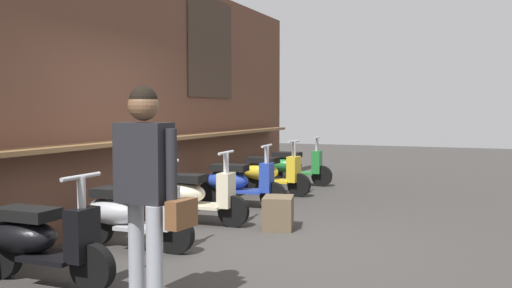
{
  "coord_description": "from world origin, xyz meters",
  "views": [
    {
      "loc": [
        -5.67,
        -2.48,
        1.51
      ],
      "look_at": [
        2.35,
        0.87,
        0.96
      ],
      "focal_mm": 39.17,
      "sensor_mm": 36.0,
      "label": 1
    }
  ],
  "objects_px": {
    "scooter_silver": "(128,213)",
    "scooter_cream": "(192,194)",
    "scooter_blue": "(237,182)",
    "shopper_with_handbag": "(146,176)",
    "scooter_black": "(38,239)",
    "merchandise_crate": "(278,213)",
    "scooter_yellow": "(268,172)",
    "scooter_green": "(293,165)"
  },
  "relations": [
    {
      "from": "scooter_silver",
      "to": "scooter_cream",
      "type": "bearing_deg",
      "value": 88.57
    },
    {
      "from": "scooter_silver",
      "to": "scooter_yellow",
      "type": "height_order",
      "value": "same"
    },
    {
      "from": "scooter_yellow",
      "to": "merchandise_crate",
      "type": "distance_m",
      "value": 2.85
    },
    {
      "from": "scooter_cream",
      "to": "scooter_blue",
      "type": "distance_m",
      "value": 1.4
    },
    {
      "from": "scooter_black",
      "to": "scooter_blue",
      "type": "xyz_separation_m",
      "value": [
        4.11,
        -0.0,
        0.0
      ]
    },
    {
      "from": "scooter_black",
      "to": "scooter_green",
      "type": "relative_size",
      "value": 1.0
    },
    {
      "from": "scooter_silver",
      "to": "scooter_green",
      "type": "distance_m",
      "value": 5.47
    },
    {
      "from": "scooter_blue",
      "to": "shopper_with_handbag",
      "type": "relative_size",
      "value": 0.84
    },
    {
      "from": "scooter_silver",
      "to": "scooter_blue",
      "type": "relative_size",
      "value": 1.0
    },
    {
      "from": "scooter_silver",
      "to": "scooter_green",
      "type": "height_order",
      "value": "same"
    },
    {
      "from": "scooter_green",
      "to": "scooter_blue",
      "type": "bearing_deg",
      "value": -94.1
    },
    {
      "from": "scooter_yellow",
      "to": "scooter_green",
      "type": "xyz_separation_m",
      "value": [
        1.33,
        0.0,
        0.0
      ]
    },
    {
      "from": "scooter_green",
      "to": "shopper_with_handbag",
      "type": "xyz_separation_m",
      "value": [
        -7.02,
        -1.28,
        0.63
      ]
    },
    {
      "from": "scooter_silver",
      "to": "scooter_blue",
      "type": "height_order",
      "value": "same"
    },
    {
      "from": "scooter_blue",
      "to": "scooter_yellow",
      "type": "xyz_separation_m",
      "value": [
        1.34,
        0.0,
        0.0
      ]
    },
    {
      "from": "scooter_silver",
      "to": "scooter_yellow",
      "type": "relative_size",
      "value": 1.0
    },
    {
      "from": "scooter_yellow",
      "to": "scooter_silver",
      "type": "bearing_deg",
      "value": -85.8
    },
    {
      "from": "scooter_green",
      "to": "merchandise_crate",
      "type": "relative_size",
      "value": 3.1
    },
    {
      "from": "scooter_black",
      "to": "scooter_silver",
      "type": "relative_size",
      "value": 1.0
    },
    {
      "from": "shopper_with_handbag",
      "to": "merchandise_crate",
      "type": "relative_size",
      "value": 3.69
    },
    {
      "from": "scooter_silver",
      "to": "scooter_green",
      "type": "relative_size",
      "value": 1.0
    },
    {
      "from": "shopper_with_handbag",
      "to": "merchandise_crate",
      "type": "distance_m",
      "value": 3.2
    },
    {
      "from": "scooter_yellow",
      "to": "scooter_green",
      "type": "distance_m",
      "value": 1.33
    },
    {
      "from": "merchandise_crate",
      "to": "scooter_blue",
      "type": "bearing_deg",
      "value": 42.26
    },
    {
      "from": "scooter_black",
      "to": "scooter_blue",
      "type": "relative_size",
      "value": 1.0
    },
    {
      "from": "scooter_green",
      "to": "merchandise_crate",
      "type": "bearing_deg",
      "value": -77.77
    },
    {
      "from": "scooter_black",
      "to": "scooter_green",
      "type": "height_order",
      "value": "same"
    },
    {
      "from": "scooter_yellow",
      "to": "merchandise_crate",
      "type": "bearing_deg",
      "value": -61.95
    },
    {
      "from": "scooter_silver",
      "to": "scooter_blue",
      "type": "distance_m",
      "value": 2.81
    },
    {
      "from": "scooter_yellow",
      "to": "shopper_with_handbag",
      "type": "distance_m",
      "value": 5.87
    },
    {
      "from": "scooter_green",
      "to": "shopper_with_handbag",
      "type": "bearing_deg",
      "value": -83.77
    },
    {
      "from": "shopper_with_handbag",
      "to": "scooter_blue",
      "type": "bearing_deg",
      "value": 22.0
    },
    {
      "from": "scooter_blue",
      "to": "scooter_yellow",
      "type": "height_order",
      "value": "same"
    },
    {
      "from": "scooter_cream",
      "to": "shopper_with_handbag",
      "type": "bearing_deg",
      "value": -70.33
    },
    {
      "from": "scooter_black",
      "to": "scooter_yellow",
      "type": "xyz_separation_m",
      "value": [
        5.45,
        -0.0,
        0.0
      ]
    },
    {
      "from": "scooter_blue",
      "to": "scooter_cream",
      "type": "bearing_deg",
      "value": -94.48
    },
    {
      "from": "scooter_silver",
      "to": "merchandise_crate",
      "type": "distance_m",
      "value": 1.93
    },
    {
      "from": "scooter_blue",
      "to": "scooter_black",
      "type": "bearing_deg",
      "value": -94.48
    },
    {
      "from": "scooter_silver",
      "to": "scooter_cream",
      "type": "height_order",
      "value": "same"
    },
    {
      "from": "scooter_blue",
      "to": "scooter_green",
      "type": "height_order",
      "value": "same"
    },
    {
      "from": "merchandise_crate",
      "to": "scooter_yellow",
      "type": "bearing_deg",
      "value": 23.85
    },
    {
      "from": "scooter_blue",
      "to": "shopper_with_handbag",
      "type": "distance_m",
      "value": 4.59
    }
  ]
}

